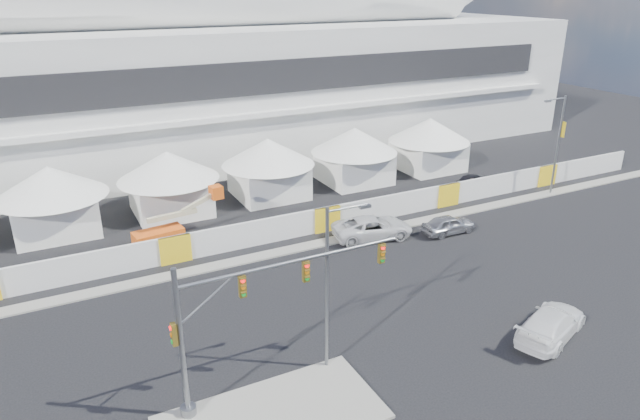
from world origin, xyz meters
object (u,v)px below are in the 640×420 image
sedan_silver (449,224)px  pickup_near (551,323)px  pickup_curb (372,228)px  streetlight_curb (557,139)px  traffic_mast (233,321)px  lot_car_b (472,180)px  boom_lift (167,230)px  streetlight_median (331,278)px

sedan_silver → pickup_near: 14.32m
pickup_curb → streetlight_curb: size_ratio=0.68×
streetlight_curb → traffic_mast: bearing=-158.9°
traffic_mast → streetlight_curb: 37.82m
traffic_mast → streetlight_curb: (35.27, 13.62, 0.96)m
sedan_silver → pickup_near: pickup_near is taller
traffic_mast → lot_car_b: bearing=31.4°
lot_car_b → traffic_mast: 35.68m
lot_car_b → boom_lift: bearing=72.6°
lot_car_b → streetlight_median: bearing=109.8°
streetlight_curb → boom_lift: (-34.06, 5.57, -4.32)m
pickup_curb → pickup_near: bearing=-163.0°
sedan_silver → pickup_curb: bearing=73.0°
pickup_curb → streetlight_median: bearing=150.9°
boom_lift → streetlight_curb: bearing=-16.3°
lot_car_b → traffic_mast: traffic_mast is taller
sedan_silver → boom_lift: size_ratio=0.60×
pickup_curb → traffic_mast: traffic_mast is taller
streetlight_median → sedan_silver: bearing=33.1°
pickup_curb → streetlight_curb: streetlight_curb is taller
boom_lift → traffic_mast: bearing=-100.6°
streetlight_curb → pickup_near: bearing=-137.5°
pickup_curb → pickup_near: (1.79, -15.71, -0.02)m
pickup_near → traffic_mast: size_ratio=0.51×
streetlight_curb → boom_lift: bearing=170.7°
sedan_silver → pickup_curb: (-5.78, 1.95, 0.11)m
pickup_near → pickup_curb: bearing=-14.6°
traffic_mast → streetlight_curb: streetlight_curb is taller
pickup_curb → lot_car_b: pickup_curb is taller
pickup_near → streetlight_curb: 24.92m
sedan_silver → boom_lift: (-19.97, 8.38, 0.24)m
sedan_silver → streetlight_curb: (14.09, 2.80, 4.56)m
lot_car_b → boom_lift: 29.08m
streetlight_median → boom_lift: size_ratio=1.18×
lot_car_b → streetlight_median: size_ratio=0.45×
sedan_silver → traffic_mast: (-21.18, -10.81, 3.60)m
lot_car_b → streetlight_curb: (4.99, -4.90, 4.64)m
pickup_curb → traffic_mast: (-15.40, -12.77, 3.48)m
pickup_curb → streetlight_curb: bearing=-77.1°
streetlight_median → streetlight_curb: 32.98m
sedan_silver → lot_car_b: bearing=-48.0°
pickup_curb → boom_lift: 15.58m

